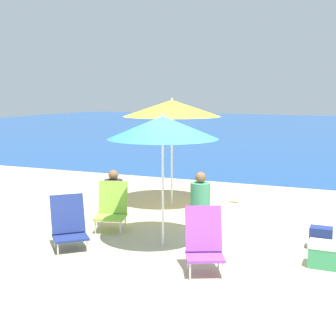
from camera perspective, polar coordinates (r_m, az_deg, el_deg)
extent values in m
plane|color=#C6B284|center=(7.21, 2.74, -9.73)|extent=(60.00, 60.00, 0.00)
cube|color=#19478C|center=(31.93, 18.60, 4.46)|extent=(60.00, 40.00, 0.01)
cylinder|color=white|center=(7.13, -0.64, -3.05)|extent=(0.04, 0.04, 1.65)
cone|color=blue|center=(6.99, -0.65, 4.97)|extent=(1.68, 1.68, 0.34)
sphere|color=white|center=(6.98, -0.66, 6.54)|extent=(0.04, 0.04, 0.04)
cylinder|color=white|center=(9.70, 0.47, 0.81)|extent=(0.04, 0.04, 1.86)
cone|color=yellow|center=(9.60, 0.48, 7.30)|extent=(2.00, 2.00, 0.33)
sphere|color=white|center=(9.59, 0.48, 8.41)|extent=(0.04, 0.04, 0.04)
cylinder|color=silver|center=(7.05, -13.28, -9.65)|extent=(0.02, 0.02, 0.18)
cylinder|color=silver|center=(7.11, -9.83, -9.38)|extent=(0.02, 0.02, 0.18)
cylinder|color=silver|center=(7.39, -13.64, -8.78)|extent=(0.02, 0.02, 0.18)
cylinder|color=silver|center=(7.45, -10.35, -8.53)|extent=(0.02, 0.02, 0.18)
cube|color=navy|center=(7.21, -11.80, -8.26)|extent=(0.66, 0.65, 0.04)
cube|color=navy|center=(7.33, -12.14, -5.44)|extent=(0.52, 0.51, 0.57)
cylinder|color=silver|center=(6.02, 2.70, -12.50)|extent=(0.02, 0.02, 0.23)
cylinder|color=silver|center=(6.06, 6.66, -12.39)|extent=(0.02, 0.02, 0.23)
cylinder|color=silver|center=(6.34, 2.44, -11.35)|extent=(0.02, 0.02, 0.23)
cylinder|color=silver|center=(6.38, 6.19, -11.25)|extent=(0.02, 0.02, 0.23)
cube|color=purple|center=(6.15, 4.51, -10.72)|extent=(0.61, 0.57, 0.04)
cube|color=purple|center=(6.24, 4.34, -7.34)|extent=(0.54, 0.41, 0.58)
cylinder|color=silver|center=(7.94, -8.86, -7.19)|extent=(0.02, 0.02, 0.23)
cylinder|color=silver|center=(7.84, -5.81, -7.34)|extent=(0.02, 0.02, 0.23)
cylinder|color=silver|center=(8.31, -8.14, -6.44)|extent=(0.02, 0.02, 0.23)
cylinder|color=silver|center=(8.21, -5.23, -6.56)|extent=(0.02, 0.02, 0.23)
cube|color=#8ECC3D|center=(8.04, -7.03, -5.97)|extent=(0.61, 0.59, 0.04)
cube|color=#8ECC3D|center=(8.19, -6.70, -3.54)|extent=(0.52, 0.25, 0.56)
cube|color=#3F8C66|center=(8.73, 3.93, -5.83)|extent=(0.60, 0.62, 0.16)
cylinder|color=#3F8C66|center=(8.65, 3.95, -3.58)|extent=(0.37, 0.37, 0.54)
sphere|color=brown|center=(8.57, 3.98, -1.14)|extent=(0.20, 0.20, 0.20)
cube|color=#262628|center=(9.49, -6.61, -4.65)|extent=(0.62, 0.60, 0.16)
cylinder|color=#262628|center=(9.42, -6.64, -2.80)|extent=(0.37, 0.37, 0.46)
sphere|color=brown|center=(9.36, -6.68, -0.82)|extent=(0.20, 0.20, 0.20)
cube|color=navy|center=(7.48, 18.12, -8.12)|extent=(0.33, 0.23, 0.34)
cube|color=navy|center=(7.38, 18.01, -8.91)|extent=(0.23, 0.03, 0.15)
cube|color=#338C59|center=(6.77, 18.87, -10.28)|extent=(0.49, 0.30, 0.28)
cube|color=white|center=(6.71, 18.95, -8.89)|extent=(0.50, 0.31, 0.07)
cylinder|color=gold|center=(10.18, 8.00, -4.00)|extent=(0.01, 0.01, 0.07)
cylinder|color=gold|center=(10.17, 8.27, -4.02)|extent=(0.01, 0.01, 0.07)
ellipsoid|color=white|center=(10.15, 8.15, -3.46)|extent=(0.26, 0.11, 0.13)
sphere|color=white|center=(10.12, 8.73, -3.18)|extent=(0.07, 0.07, 0.07)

